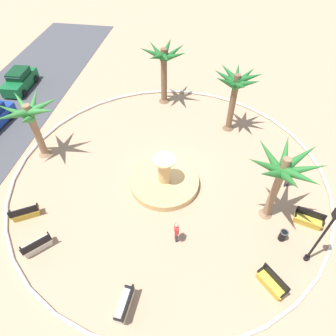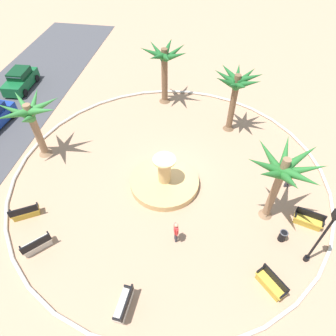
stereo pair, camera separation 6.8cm
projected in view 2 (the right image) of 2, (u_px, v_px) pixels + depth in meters
name	position (u px, v px, depth m)	size (l,w,h in m)	color
ground_plane	(169.00, 176.00, 20.04)	(80.00, 80.00, 0.00)	tan
plaza_curb	(169.00, 175.00, 19.97)	(20.78, 20.78, 0.20)	silver
fountain	(165.00, 181.00, 19.30)	(4.44, 4.44, 2.31)	tan
palm_tree_near_fountain	(236.00, 86.00, 20.85)	(3.46, 3.59, 4.89)	brown
palm_tree_by_curb	(31.00, 117.00, 19.20)	(3.91, 4.07, 4.45)	#8E6B4C
palm_tree_mid_plaza	(283.00, 173.00, 15.14)	(4.03, 4.09, 4.92)	#8E6B4C
palm_tree_far_side	(165.00, 62.00, 23.53)	(4.00, 3.95, 4.96)	brown
bench_east	(308.00, 221.00, 17.18)	(0.93, 1.68, 1.00)	gold
bench_west	(271.00, 284.00, 14.63)	(1.52, 1.45, 1.00)	gold
bench_north	(124.00, 305.00, 13.95)	(1.64, 0.64, 1.00)	beige
bench_southeast	(25.00, 213.00, 17.56)	(1.23, 1.64, 1.00)	gold
bench_southwest	(37.00, 245.00, 16.09)	(1.50, 1.47, 1.00)	beige
lamppost	(324.00, 233.00, 13.97)	(0.32, 0.32, 4.52)	black
trash_bin	(283.00, 236.00, 16.45)	(0.46, 0.46, 0.73)	black
person_cyclist_photo	(290.00, 177.00, 18.72)	(0.24, 0.53, 1.67)	#33333D
person_pedestrian_stroll	(176.00, 231.00, 16.05)	(0.51, 0.30, 1.60)	#33333D
parked_car_third	(21.00, 80.00, 27.11)	(4.08, 2.07, 1.67)	#145B2D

